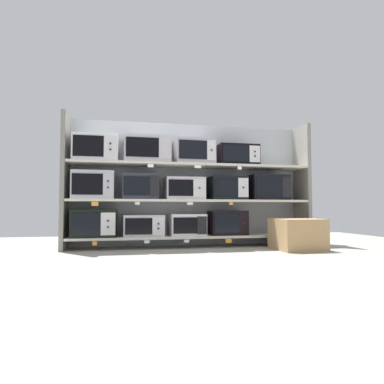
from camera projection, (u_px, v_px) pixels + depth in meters
name	position (u px, v px, depth m)	size (l,w,h in m)	color
ground	(212.00, 259.00, 3.29)	(7.07, 6.00, 0.02)	gray
back_panel	(189.00, 184.00, 4.53)	(3.27, 0.04, 1.65)	#9EA3A8
upright_left	(65.00, 181.00, 4.00)	(0.05, 0.41, 1.65)	gray
upright_right	(302.00, 185.00, 4.62)	(0.05, 0.41, 1.65)	gray
shelf_0	(192.00, 236.00, 4.27)	(3.07, 0.41, 0.03)	beige
microwave_0	(95.00, 223.00, 4.04)	(0.52, 0.43, 0.33)	black
microwave_1	(144.00, 226.00, 4.15)	(0.50, 0.37, 0.26)	#BDB2C3
microwave_2	(187.00, 225.00, 4.26)	(0.44, 0.40, 0.27)	silver
microwave_3	(227.00, 223.00, 4.37)	(0.48, 0.36, 0.32)	black
price_tag_0	(95.00, 243.00, 3.83)	(0.05, 0.00, 0.05)	orange
price_tag_1	(147.00, 242.00, 3.95)	(0.06, 0.00, 0.03)	white
price_tag_2	(187.00, 241.00, 4.04)	(0.07, 0.00, 0.04)	white
price_tag_3	(229.00, 241.00, 4.15)	(0.08, 0.00, 0.05)	orange
shelf_1	(192.00, 201.00, 4.29)	(3.07, 0.41, 0.03)	beige
microwave_4	(94.00, 185.00, 4.06)	(0.49, 0.43, 0.34)	#B1B2BA
microwave_5	(140.00, 187.00, 4.17)	(0.44, 0.39, 0.32)	#292B36
microwave_6	(184.00, 189.00, 4.28)	(0.49, 0.43, 0.28)	#BFB4BC
microwave_7	(227.00, 188.00, 4.39)	(0.47, 0.43, 0.31)	black
microwave_8	(268.00, 188.00, 4.51)	(0.52, 0.35, 0.34)	black
price_tag_4	(95.00, 204.00, 3.85)	(0.08, 0.00, 0.05)	orange
price_tag_5	(137.00, 203.00, 3.95)	(0.06, 0.00, 0.03)	beige
price_tag_6	(190.00, 203.00, 4.07)	(0.07, 0.00, 0.03)	white
price_tag_7	(231.00, 204.00, 4.18)	(0.05, 0.00, 0.03)	orange
shelf_2	(192.00, 166.00, 4.32)	(3.07, 0.41, 0.03)	beige
microwave_9	(96.00, 149.00, 4.08)	(0.53, 0.40, 0.32)	silver
microwave_10	(147.00, 150.00, 4.21)	(0.57, 0.41, 0.33)	#B7B2B9
microwave_11	(194.00, 152.00, 4.33)	(0.50, 0.43, 0.32)	#A4A0A8
microwave_12	(237.00, 156.00, 4.44)	(0.53, 0.39, 0.27)	black
price_tag_8	(151.00, 166.00, 4.00)	(0.07, 0.00, 0.04)	white
price_tag_9	(198.00, 167.00, 4.12)	(0.09, 0.00, 0.04)	white
price_tag_10	(240.00, 168.00, 4.22)	(0.05, 0.00, 0.04)	white
shipping_carton	(297.00, 234.00, 3.97)	(0.52, 0.52, 0.37)	tan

